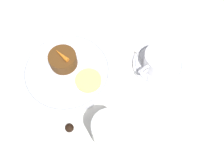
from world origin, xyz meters
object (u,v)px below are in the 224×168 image
fork (120,48)px  dessert_cake (63,60)px  wine_glass (110,131)px  dinner_plate (67,71)px  coffee_cup (160,60)px

fork → dessert_cake: bearing=-15.1°
wine_glass → dessert_cake: bearing=-94.0°
dinner_plate → coffee_cup: bearing=148.7°
dinner_plate → fork: 0.17m
fork → dessert_cake: size_ratio=2.52×
dinner_plate → coffee_cup: (-0.22, 0.13, 0.03)m
dinner_plate → wine_glass: size_ratio=2.07×
dinner_plate → wine_glass: 0.23m
coffee_cup → dessert_cake: bearing=-36.1°
dessert_cake → coffee_cup: bearing=143.9°
fork → coffee_cup: bearing=114.8°
coffee_cup → dessert_cake: coffee_cup is taller
dinner_plate → coffee_cup: coffee_cup is taller
coffee_cup → wine_glass: 0.25m
coffee_cup → fork: (0.05, -0.11, -0.03)m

